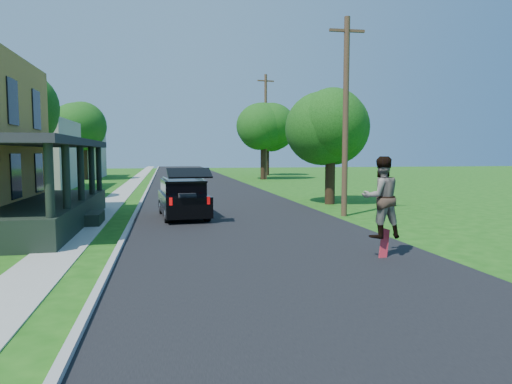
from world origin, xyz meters
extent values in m
plane|color=#185210|center=(0.00, 0.00, 0.00)|extent=(140.00, 140.00, 0.00)
cube|color=black|center=(0.00, 20.00, 0.00)|extent=(8.00, 120.00, 0.02)
cube|color=#A3A39D|center=(-4.05, 20.00, 0.00)|extent=(0.15, 120.00, 0.12)
cube|color=#9C9D95|center=(-5.60, 20.00, 0.00)|extent=(1.30, 120.00, 0.03)
cube|color=black|center=(-6.80, 6.00, 0.45)|extent=(2.40, 10.00, 0.90)
cube|color=black|center=(-6.80, 6.00, 3.00)|extent=(2.60, 10.30, 0.25)
cube|color=#A8A094|center=(-13.50, 24.00, 2.50)|extent=(8.00, 8.00, 5.00)
pyramid|color=black|center=(-13.50, 24.00, 7.20)|extent=(12.78, 12.78, 2.20)
cube|color=#A8A094|center=(-13.50, 40.00, 2.50)|extent=(8.00, 8.00, 5.00)
pyramid|color=black|center=(-13.50, 40.00, 7.20)|extent=(12.78, 12.78, 2.20)
cube|color=black|center=(-2.09, 7.15, 0.60)|extent=(2.04, 4.20, 0.79)
cube|color=black|center=(-2.10, 7.29, 1.23)|extent=(1.78, 2.65, 0.51)
cube|color=black|center=(-2.10, 7.29, 1.51)|extent=(1.82, 2.73, 0.07)
cube|color=black|center=(-1.93, 5.17, 1.90)|extent=(1.64, 0.97, 0.35)
cube|color=#323337|center=(-1.99, 5.93, 0.88)|extent=(0.69, 0.61, 0.42)
cube|color=white|center=(-2.79, 7.23, 1.59)|extent=(0.24, 2.24, 0.06)
cube|color=white|center=(-1.42, 7.35, 1.59)|extent=(0.24, 2.24, 0.06)
cube|color=#990505|center=(-2.61, 5.09, 0.88)|extent=(0.12, 0.06, 0.28)
cube|color=#990505|center=(-1.25, 5.20, 0.88)|extent=(0.12, 0.06, 0.28)
cylinder|color=black|center=(-2.95, 8.43, 0.31)|extent=(0.27, 0.65, 0.63)
cylinder|color=black|center=(-1.46, 8.55, 0.31)|extent=(0.27, 0.65, 0.63)
cylinder|color=black|center=(-2.73, 5.75, 0.31)|extent=(0.27, 0.65, 0.63)
cylinder|color=black|center=(-1.24, 5.87, 0.31)|extent=(0.27, 0.65, 0.63)
imported|color=black|center=(2.50, -0.96, 1.51)|extent=(1.00, 0.79, 2.04)
cube|color=#A70E1B|center=(2.57, -1.04, 0.31)|extent=(0.43, 0.30, 0.85)
cylinder|color=black|center=(-10.32, 15.35, 1.59)|extent=(0.60, 0.60, 3.18)
sphere|color=#28741F|center=(-10.32, 15.35, 4.58)|extent=(4.77, 4.77, 4.22)
sphere|color=#28741F|center=(-9.99, 15.02, 5.52)|extent=(4.13, 4.13, 3.66)
sphere|color=#28741F|center=(-10.74, 15.79, 5.05)|extent=(4.24, 4.24, 3.75)
cylinder|color=black|center=(-10.57, 36.01, 1.57)|extent=(0.65, 0.65, 3.13)
sphere|color=#28741F|center=(-10.57, 36.01, 4.76)|extent=(6.37, 6.37, 4.88)
sphere|color=#28741F|center=(-10.14, 35.90, 5.84)|extent=(5.52, 5.52, 4.23)
sphere|color=#28741F|center=(-11.12, 36.17, 5.30)|extent=(5.66, 5.66, 4.33)
cylinder|color=black|center=(5.50, 10.68, 1.36)|extent=(0.52, 0.52, 2.71)
sphere|color=#28741F|center=(5.50, 10.68, 4.05)|extent=(4.07, 4.07, 4.00)
sphere|color=#28741F|center=(5.86, 10.40, 4.94)|extent=(3.53, 3.53, 3.47)
sphere|color=#28741F|center=(5.05, 11.05, 4.49)|extent=(3.62, 3.62, 3.56)
cylinder|color=black|center=(6.76, 32.86, 1.65)|extent=(0.61, 0.61, 3.30)
sphere|color=#28741F|center=(6.76, 32.86, 4.86)|extent=(5.54, 5.54, 4.68)
sphere|color=#28741F|center=(7.06, 32.52, 5.90)|extent=(4.80, 4.80, 4.06)
sphere|color=#28741F|center=(6.38, 33.32, 5.38)|extent=(4.93, 4.93, 4.16)
cylinder|color=black|center=(8.99, 41.17, 1.50)|extent=(0.71, 0.71, 2.99)
sphere|color=#28741F|center=(8.99, 41.17, 4.56)|extent=(5.96, 5.96, 4.71)
sphere|color=#28741F|center=(9.27, 40.76, 5.61)|extent=(5.17, 5.17, 4.08)
sphere|color=#28741F|center=(8.64, 41.71, 5.09)|extent=(5.30, 5.30, 4.18)
cylinder|color=#503925|center=(4.50, 6.30, 4.05)|extent=(0.25, 0.25, 8.09)
cube|color=#503925|center=(4.50, 6.30, 7.54)|extent=(1.48, 0.18, 0.11)
cylinder|color=#503925|center=(7.00, 32.85, 5.15)|extent=(0.30, 0.30, 10.31)
cube|color=#503925|center=(7.00, 32.85, 9.67)|extent=(1.69, 0.32, 0.13)
camera|label=1|loc=(-2.78, -11.47, 2.61)|focal=32.00mm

